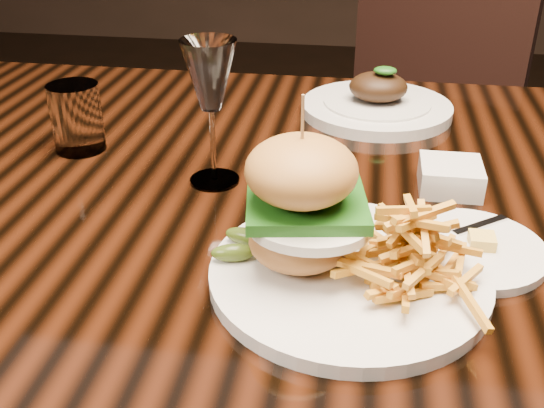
# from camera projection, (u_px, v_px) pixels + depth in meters

# --- Properties ---
(dining_table) EXTENTS (1.60, 0.90, 0.75)m
(dining_table) POSITION_uv_depth(u_px,v_px,m) (343.00, 240.00, 0.84)
(dining_table) COLOR black
(dining_table) RESTS_ON ground
(burger_plate) EXTENTS (0.27, 0.27, 0.19)m
(burger_plate) POSITION_uv_depth(u_px,v_px,m) (350.00, 237.00, 0.60)
(burger_plate) COLOR silver
(burger_plate) RESTS_ON dining_table
(side_saucer) EXTENTS (0.16, 0.16, 0.02)m
(side_saucer) POSITION_uv_depth(u_px,v_px,m) (470.00, 248.00, 0.67)
(side_saucer) COLOR silver
(side_saucer) RESTS_ON dining_table
(ramekin) EXTENTS (0.09, 0.09, 0.03)m
(ramekin) POSITION_uv_depth(u_px,v_px,m) (450.00, 177.00, 0.79)
(ramekin) COLOR silver
(ramekin) RESTS_ON dining_table
(wine_glass) EXTENTS (0.07, 0.07, 0.18)m
(wine_glass) POSITION_uv_depth(u_px,v_px,m) (210.00, 81.00, 0.75)
(wine_glass) COLOR white
(wine_glass) RESTS_ON dining_table
(water_tumbler) EXTENTS (0.07, 0.07, 0.10)m
(water_tumbler) POSITION_uv_depth(u_px,v_px,m) (77.00, 118.00, 0.88)
(water_tumbler) COLOR white
(water_tumbler) RESTS_ON dining_table
(far_dish) EXTENTS (0.24, 0.24, 0.08)m
(far_dish) POSITION_uv_depth(u_px,v_px,m) (377.00, 104.00, 1.02)
(far_dish) COLOR silver
(far_dish) RESTS_ON dining_table
(chair_far) EXTENTS (0.60, 0.61, 0.95)m
(chair_far) POSITION_uv_depth(u_px,v_px,m) (418.00, 109.00, 1.64)
(chair_far) COLOR black
(chair_far) RESTS_ON ground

